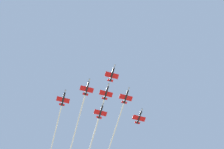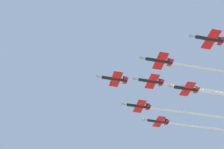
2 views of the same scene
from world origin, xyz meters
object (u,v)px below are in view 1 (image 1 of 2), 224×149
(jet_center_rear, at_px, (55,132))
(jet_port_outer, at_px, (98,119))
(jet_lead, at_px, (112,74))
(jet_port_inner, at_px, (115,130))
(jet_starboard_inner, at_px, (79,117))
(jet_starboard_outer, at_px, (139,117))
(jet_port_trail, at_px, (92,140))

(jet_center_rear, bearing_deg, jet_port_outer, 146.12)
(jet_lead, height_order, jet_port_inner, jet_port_inner)
(jet_lead, height_order, jet_starboard_inner, jet_lead)
(jet_lead, distance_m, jet_port_inner, 40.53)
(jet_port_inner, xyz_separation_m, jet_port_outer, (3.46, -12.82, 1.31))
(jet_starboard_outer, bearing_deg, jet_port_trail, -45.38)
(jet_port_outer, bearing_deg, jet_center_rear, -33.88)
(jet_starboard_inner, bearing_deg, jet_starboard_outer, 166.30)
(jet_center_rear, bearing_deg, jet_starboard_outer, 152.67)
(jet_port_trail, bearing_deg, jet_port_inner, 135.23)
(jet_port_inner, relative_size, jet_starboard_outer, 6.70)
(jet_starboard_inner, height_order, jet_port_outer, jet_port_outer)
(jet_port_outer, relative_size, jet_center_rear, 0.85)
(jet_lead, relative_size, jet_port_inner, 0.15)
(jet_starboard_inner, height_order, jet_starboard_outer, jet_starboard_outer)
(jet_port_inner, distance_m, jet_port_outer, 13.35)
(jet_port_outer, bearing_deg, jet_starboard_inner, -0.40)
(jet_port_inner, bearing_deg, jet_center_rear, -19.00)
(jet_port_trail, bearing_deg, jet_center_rear, -1.17)
(jet_port_inner, height_order, jet_center_rear, jet_center_rear)
(jet_lead, relative_size, jet_starboard_outer, 1.00)
(jet_port_inner, bearing_deg, jet_lead, 71.76)
(jet_lead, height_order, jet_center_rear, jet_center_rear)
(jet_starboard_inner, relative_size, jet_starboard_outer, 5.99)
(jet_starboard_inner, bearing_deg, jet_lead, 110.11)
(jet_starboard_inner, xyz_separation_m, jet_port_trail, (-15.95, 13.28, 1.67))
(jet_starboard_outer, bearing_deg, jet_starboard_inner, -13.70)
(jet_port_trail, bearing_deg, jet_lead, 90.00)
(jet_port_inner, distance_m, jet_starboard_inner, 25.70)
(jet_center_rear, bearing_deg, jet_starboard_inner, 126.82)
(jet_starboard_inner, distance_m, jet_center_rear, 21.31)
(jet_port_inner, xyz_separation_m, jet_center_rear, (-14.50, -37.54, 0.96))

